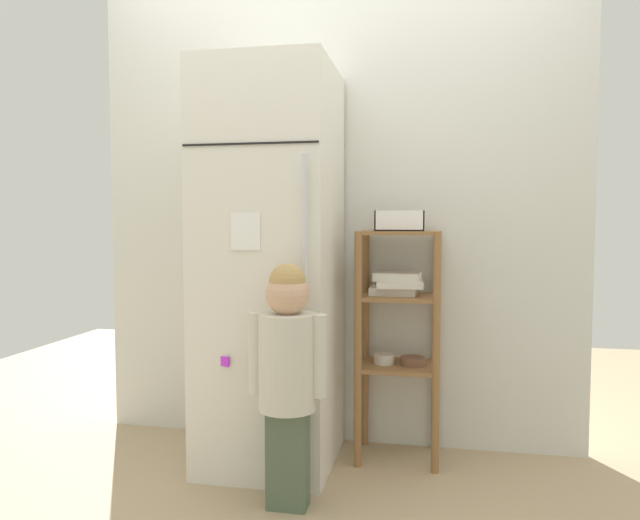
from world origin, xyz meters
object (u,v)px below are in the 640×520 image
object	(u,v)px
refrigerator	(271,268)
child_standing	(288,361)
fruit_bin	(403,223)
pantry_shelf_unit	(398,315)

from	to	relation	value
refrigerator	child_standing	xyz separation A→B (m)	(0.19, -0.43, -0.33)
refrigerator	child_standing	bearing A→B (deg)	-66.18
fruit_bin	pantry_shelf_unit	bearing A→B (deg)	-157.43
pantry_shelf_unit	fruit_bin	world-z (taller)	fruit_bin
fruit_bin	child_standing	bearing A→B (deg)	-124.68
pantry_shelf_unit	refrigerator	bearing A→B (deg)	-165.40
pantry_shelf_unit	fruit_bin	bearing A→B (deg)	22.57
refrigerator	child_standing	size ratio (longest dim) A/B	1.89
child_standing	pantry_shelf_unit	size ratio (longest dim) A/B	0.89
child_standing	fruit_bin	size ratio (longest dim) A/B	4.26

